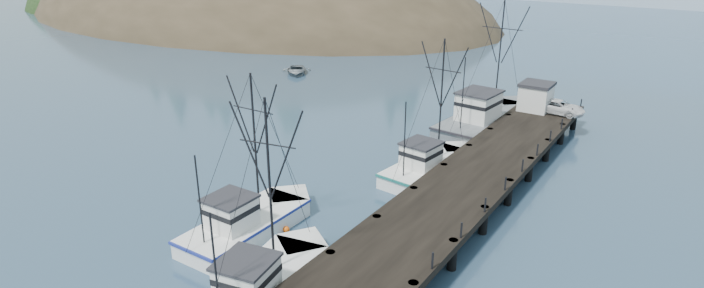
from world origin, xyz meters
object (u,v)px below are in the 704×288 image
pier (476,175)px  trawler_far (431,165)px  work_vessel (487,119)px  trawler_mid (250,222)px  trawler_near (265,285)px  pickup_truck (559,107)px  motorboat (296,74)px  pier_shed (536,96)px

pier → trawler_far: 4.93m
work_vessel → trawler_mid: bearing=-101.4°
trawler_near → trawler_mid: (-5.54, 4.63, -0.00)m
trawler_near → work_vessel: 32.73m
trawler_near → pickup_truck: 36.68m
trawler_near → work_vessel: size_ratio=0.72×
work_vessel → motorboat: (-31.41, 8.49, -1.23)m
trawler_far → motorboat: trawler_far is taller
trawler_near → trawler_far: 19.88m
trawler_far → motorboat: size_ratio=1.94×
pier → work_vessel: work_vessel is taller
pier → trawler_mid: size_ratio=3.99×
trawler_near → motorboat: bearing=127.2°
pier → trawler_near: trawler_near is taller
trawler_far → pier_shed: 16.82m
trawler_mid → pickup_truck: bearing=69.6°
pickup_truck → motorboat: pickup_truck is taller
trawler_far → pickup_truck: 17.38m
trawler_far → pickup_truck: size_ratio=2.34×
trawler_far → work_vessel: 12.85m
trawler_near → pier: bearing=75.3°
pier → pier_shed: pier_shed is taller
pier_shed → pickup_truck: pier_shed is taller
work_vessel → pickup_truck: 7.03m
trawler_far → pickup_truck: trawler_far is taller
trawler_mid → work_vessel: (5.69, 28.10, 0.41)m
trawler_near → motorboat: trawler_near is taller
trawler_near → trawler_mid: size_ratio=1.04×
trawler_near → pier_shed: size_ratio=3.57×
pier_shed → pier: bearing=-87.0°
pier → trawler_far: bearing=158.6°
pickup_truck → motorboat: size_ratio=0.83×
pickup_truck → motorboat: (-37.40, 5.10, -2.68)m
trawler_far → pickup_truck: bearing=69.9°
pier → trawler_mid: bearing=-127.3°
trawler_near → trawler_mid: bearing=140.1°
work_vessel → trawler_near: bearing=-90.3°
trawler_mid → pickup_truck: size_ratio=2.25×
pier → trawler_near: size_ratio=3.85×
trawler_near → trawler_mid: 7.21m
trawler_near → pier_shed: trawler_near is taller
trawler_mid → work_vessel: work_vessel is taller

